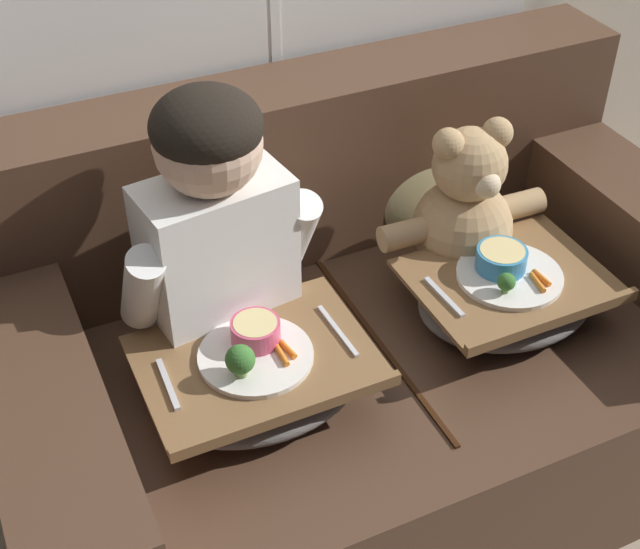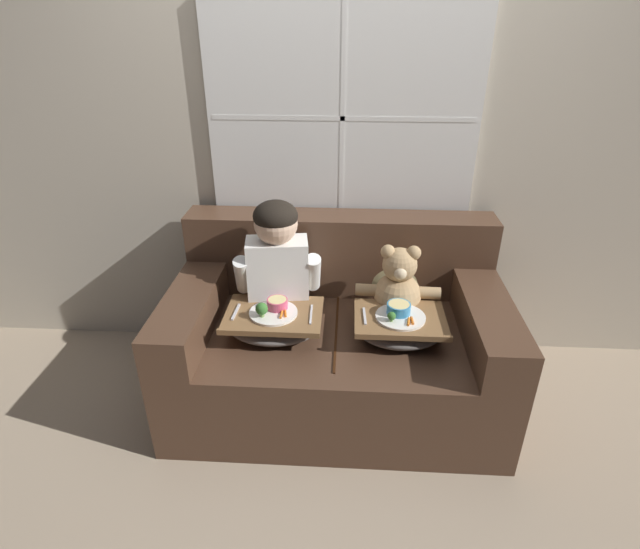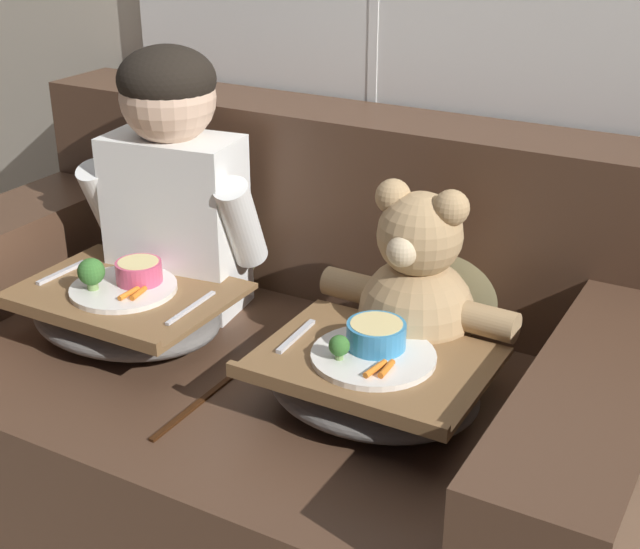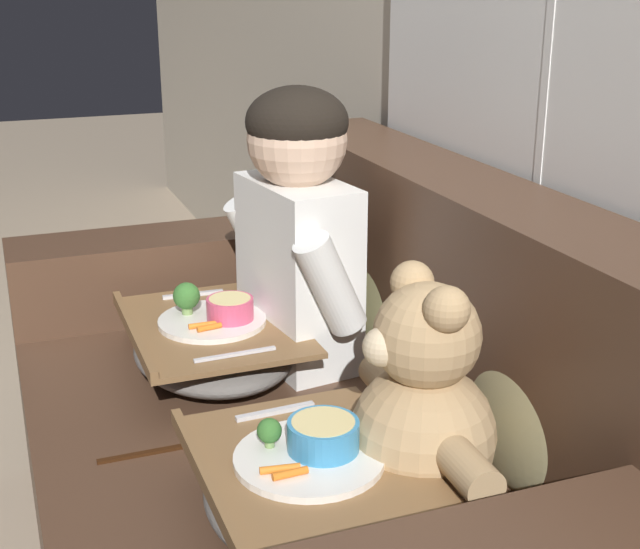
{
  "view_description": "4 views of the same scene",
  "coord_description": "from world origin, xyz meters",
  "views": [
    {
      "loc": [
        -0.74,
        -1.32,
        1.84
      ],
      "look_at": [
        -0.1,
        0.04,
        0.63
      ],
      "focal_mm": 50.0,
      "sensor_mm": 36.0,
      "label": 1
    },
    {
      "loc": [
        0.04,
        -2.12,
        1.87
      ],
      "look_at": [
        -0.08,
        -0.02,
        0.76
      ],
      "focal_mm": 28.0,
      "sensor_mm": 36.0,
      "label": 2
    },
    {
      "loc": [
        0.94,
        -1.42,
        1.42
      ],
      "look_at": [
        0.08,
        0.1,
        0.63
      ],
      "focal_mm": 50.0,
      "sensor_mm": 36.0,
      "label": 3
    },
    {
      "loc": [
        1.46,
        -0.51,
        1.31
      ],
      "look_at": [
        -0.07,
        0.07,
        0.75
      ],
      "focal_mm": 50.0,
      "sensor_mm": 36.0,
      "label": 4
    }
  ],
  "objects": [
    {
      "name": "lap_tray_child",
      "position": [
        -0.31,
        -0.09,
        0.53
      ],
      "size": [
        0.47,
        0.36,
        0.2
      ],
      "color": "slate",
      "rests_on": "child_figure"
    },
    {
      "name": "ground_plane",
      "position": [
        0.0,
        0.0,
        0.0
      ],
      "size": [
        14.0,
        14.0,
        0.0
      ],
      "primitive_type": "plane",
      "color": "tan"
    },
    {
      "name": "throw_pillow_behind_child",
      "position": [
        -0.31,
        0.31,
        0.62
      ],
      "size": [
        0.33,
        0.16,
        0.35
      ],
      "color": "#898456",
      "rests_on": "couch"
    },
    {
      "name": "teddy_bear",
      "position": [
        0.31,
        0.11,
        0.63
      ],
      "size": [
        0.43,
        0.3,
        0.4
      ],
      "color": "tan",
      "rests_on": "couch"
    },
    {
      "name": "child_figure",
      "position": [
        -0.31,
        0.11,
        0.8
      ],
      "size": [
        0.45,
        0.24,
        0.62
      ],
      "color": "white",
      "rests_on": "couch"
    },
    {
      "name": "throw_pillow_behind_teddy",
      "position": [
        0.31,
        0.31,
        0.62
      ],
      "size": [
        0.34,
        0.16,
        0.35
      ],
      "color": "tan",
      "rests_on": "couch"
    },
    {
      "name": "couch",
      "position": [
        0.0,
        0.06,
        0.33
      ],
      "size": [
        1.67,
        0.99,
        0.91
      ],
      "color": "#4C3323",
      "rests_on": "ground_plane"
    },
    {
      "name": "lap_tray_teddy",
      "position": [
        0.31,
        -0.09,
        0.53
      ],
      "size": [
        0.44,
        0.35,
        0.18
      ],
      "color": "slate",
      "rests_on": "teddy_bear"
    }
  ]
}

